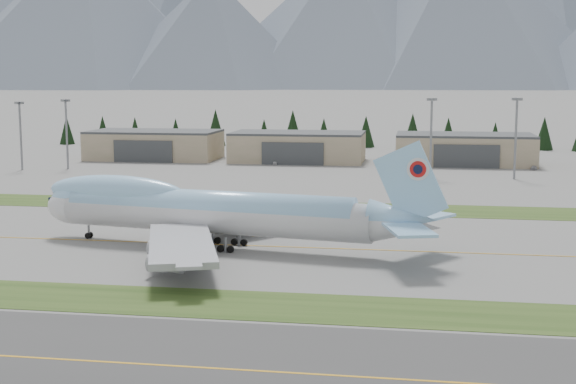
% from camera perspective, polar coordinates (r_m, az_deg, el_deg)
% --- Properties ---
extents(ground, '(7000.00, 7000.00, 0.00)m').
position_cam_1_polar(ground, '(147.09, -2.12, -3.86)').
color(ground, slate).
rests_on(ground, ground).
extents(grass_strip_near, '(400.00, 14.00, 0.08)m').
position_cam_1_polar(grass_strip_near, '(111.16, -5.99, -7.87)').
color(grass_strip_near, '#2B4619').
rests_on(grass_strip_near, ground).
extents(grass_strip_far, '(400.00, 18.00, 0.08)m').
position_cam_1_polar(grass_strip_far, '(190.67, 0.53, -1.09)').
color(grass_strip_far, '#2B4619').
rests_on(grass_strip_far, ground).
extents(asphalt_taxiway, '(400.00, 32.00, 0.04)m').
position_cam_1_polar(asphalt_taxiway, '(89.37, -10.10, -11.99)').
color(asphalt_taxiway, '#343434').
rests_on(asphalt_taxiway, ground).
extents(taxiway_line_main, '(400.00, 0.40, 0.02)m').
position_cam_1_polar(taxiway_line_main, '(147.09, -2.12, -3.86)').
color(taxiway_line_main, orange).
rests_on(taxiway_line_main, ground).
extents(taxiway_line_near, '(400.00, 0.40, 0.02)m').
position_cam_1_polar(taxiway_line_near, '(89.37, -10.10, -11.99)').
color(taxiway_line_near, orange).
rests_on(taxiway_line_near, ground).
extents(boeing_747_freighter, '(77.96, 66.04, 20.44)m').
position_cam_1_polar(boeing_747_freighter, '(145.40, -5.61, -1.33)').
color(boeing_747_freighter, silver).
rests_on(boeing_747_freighter, ground).
extents(hangar_left, '(48.00, 26.60, 10.80)m').
position_cam_1_polar(hangar_left, '(308.15, -9.47, 3.34)').
color(hangar_left, gray).
rests_on(hangar_left, ground).
extents(hangar_center, '(48.00, 26.60, 10.80)m').
position_cam_1_polar(hangar_center, '(295.24, 0.72, 3.24)').
color(hangar_center, gray).
rests_on(hangar_center, ground).
extents(hangar_right, '(48.00, 26.60, 10.80)m').
position_cam_1_polar(hangar_right, '(292.52, 12.44, 3.01)').
color(hangar_right, gray).
rests_on(hangar_right, ground).
extents(floodlight_masts, '(186.29, 8.27, 24.57)m').
position_cam_1_polar(floodlight_masts, '(253.23, 1.81, 4.87)').
color(floodlight_masts, gray).
rests_on(floodlight_masts, ground).
extents(service_vehicle_a, '(2.13, 3.94, 1.27)m').
position_cam_1_polar(service_vehicle_a, '(283.72, -0.95, 1.95)').
color(service_vehicle_a, silver).
rests_on(service_vehicle_a, ground).
extents(service_vehicle_b, '(3.55, 2.88, 1.14)m').
position_cam_1_polar(service_vehicle_b, '(255.61, 7.99, 1.19)').
color(service_vehicle_b, gold).
rests_on(service_vehicle_b, ground).
extents(service_vehicle_c, '(2.82, 4.77, 1.30)m').
position_cam_1_polar(service_vehicle_c, '(280.96, 17.08, 1.53)').
color(service_vehicle_c, '#A2A1A6').
rests_on(service_vehicle_c, ground).
extents(conifer_belt, '(268.84, 14.32, 16.51)m').
position_cam_1_polar(conifer_belt, '(354.77, 4.05, 4.31)').
color(conifer_belt, black).
rests_on(conifer_belt, ground).
extents(mountain_ridge_front, '(4326.42, 1153.12, 469.73)m').
position_cam_1_polar(mountain_ridge_front, '(2387.37, 5.73, 12.56)').
color(mountain_ridge_front, '#4A5263').
rests_on(mountain_ridge_front, ground).
extents(mountain_ridge_rear, '(4470.90, 1031.90, 515.95)m').
position_cam_1_polar(mountain_ridge_rear, '(3050.75, 11.37, 12.11)').
color(mountain_ridge_rear, '#4A5263').
rests_on(mountain_ridge_rear, ground).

